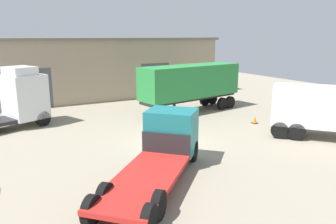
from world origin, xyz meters
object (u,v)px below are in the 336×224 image
object	(u,v)px
box_truck_black	(333,110)
flatbed_truck_teal	(164,145)
container_trailer_green	(191,82)
traffic_cone	(255,120)
tractor_unit_white	(18,99)

from	to	relation	value
box_truck_black	flatbed_truck_teal	bearing A→B (deg)	-133.15
container_trailer_green	traffic_cone	world-z (taller)	container_trailer_green
tractor_unit_white	box_truck_black	size ratio (longest dim) A/B	0.99
container_trailer_green	box_truck_black	bearing A→B (deg)	99.27
tractor_unit_white	flatbed_truck_teal	distance (m)	13.13
flatbed_truck_teal	box_truck_black	distance (m)	11.61
container_trailer_green	box_truck_black	xyz separation A→B (m)	(3.65, -10.71, -0.65)
box_truck_black	container_trailer_green	bearing A→B (deg)	158.43
flatbed_truck_teal	traffic_cone	world-z (taller)	flatbed_truck_teal
flatbed_truck_teal	traffic_cone	distance (m)	11.10
box_truck_black	tractor_unit_white	bearing A→B (deg)	-166.78
tractor_unit_white	box_truck_black	bearing A→B (deg)	-58.95
container_trailer_green	flatbed_truck_teal	bearing A→B (deg)	42.43
flatbed_truck_teal	container_trailer_green	bearing A→B (deg)	6.95
box_truck_black	traffic_cone	distance (m)	5.61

